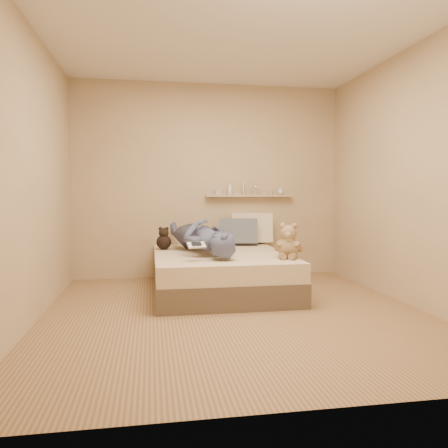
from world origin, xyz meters
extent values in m
plane|color=#9E7D52|center=(0.00, 0.00, 0.00)|extent=(3.80, 3.80, 0.00)
plane|color=silver|center=(0.00, 0.00, 2.60)|extent=(3.80, 3.80, 0.00)
plane|color=tan|center=(0.00, 1.90, 1.30)|extent=(3.60, 0.00, 3.60)
plane|color=tan|center=(0.00, -1.90, 1.30)|extent=(3.60, 0.00, 3.60)
plane|color=tan|center=(-1.80, 0.00, 1.30)|extent=(0.00, 3.80, 3.80)
plane|color=tan|center=(1.80, 0.00, 1.30)|extent=(0.00, 3.80, 3.80)
cube|color=brown|center=(0.00, 0.93, 0.12)|extent=(1.50, 1.90, 0.25)
cube|color=beige|center=(0.00, 0.93, 0.35)|extent=(1.48, 1.88, 0.20)
cube|color=#A8ABAF|center=(-0.34, 0.33, 0.61)|extent=(0.20, 0.12, 0.06)
cube|color=black|center=(-0.33, 0.33, 0.63)|extent=(0.11, 0.07, 0.03)
sphere|color=#9E8156|center=(0.65, 0.39, 0.56)|extent=(0.23, 0.23, 0.23)
sphere|color=tan|center=(0.64, 0.38, 0.72)|extent=(0.17, 0.17, 0.17)
sphere|color=tan|center=(0.58, 0.40, 0.79)|extent=(0.06, 0.06, 0.06)
sphere|color=#8D6F4D|center=(0.69, 0.35, 0.79)|extent=(0.06, 0.06, 0.06)
sphere|color=#9D8757|center=(0.61, 0.31, 0.70)|extent=(0.07, 0.07, 0.07)
cylinder|color=olive|center=(0.54, 0.40, 0.58)|extent=(0.07, 0.15, 0.13)
cylinder|color=#A47057|center=(0.73, 0.33, 0.58)|extent=(0.14, 0.15, 0.13)
cylinder|color=#90654D|center=(0.56, 0.32, 0.48)|extent=(0.09, 0.16, 0.07)
cylinder|color=olive|center=(0.66, 0.28, 0.48)|extent=(0.14, 0.16, 0.07)
cylinder|color=#BAAD9E|center=(0.64, 0.38, 0.65)|extent=(0.15, 0.15, 0.02)
sphere|color=black|center=(-0.63, 1.32, 0.54)|extent=(0.18, 0.18, 0.18)
sphere|color=black|center=(-0.63, 1.31, 0.66)|extent=(0.12, 0.12, 0.12)
sphere|color=black|center=(-0.67, 1.31, 0.71)|extent=(0.04, 0.04, 0.04)
sphere|color=black|center=(-0.59, 1.31, 0.71)|extent=(0.04, 0.04, 0.04)
cube|color=beige|center=(0.57, 1.76, 0.65)|extent=(0.59, 0.37, 0.43)
cube|color=slate|center=(0.36, 1.62, 0.62)|extent=(0.55, 0.37, 0.37)
imported|color=#4E557A|center=(-0.20, 1.01, 0.64)|extent=(0.88, 1.69, 0.38)
cube|color=tan|center=(0.55, 1.84, 1.10)|extent=(1.20, 0.12, 0.03)
cylinder|color=#B9BEC2|center=(0.12, 1.84, 1.15)|extent=(0.09, 0.09, 0.07)
imported|color=silver|center=(0.28, 1.84, 1.20)|extent=(0.09, 0.09, 0.18)
cylinder|color=silver|center=(0.47, 1.84, 1.19)|extent=(0.04, 0.04, 0.15)
imported|color=silver|center=(0.64, 1.84, 1.19)|extent=(0.09, 0.09, 0.15)
cylinder|color=#AEA895|center=(0.85, 1.84, 1.14)|extent=(0.06, 0.06, 0.05)
imported|color=silver|center=(0.99, 1.84, 1.17)|extent=(0.09, 0.09, 0.11)
camera|label=1|loc=(-0.78, -4.00, 1.13)|focal=35.00mm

